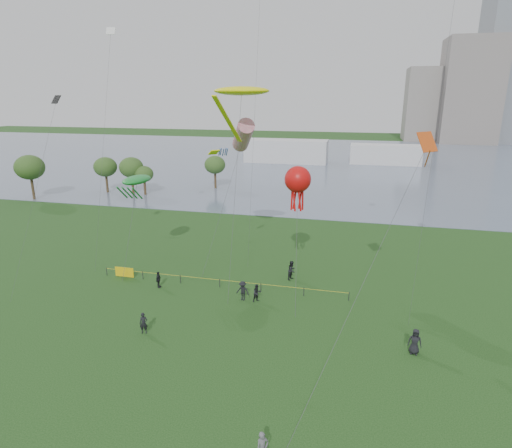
% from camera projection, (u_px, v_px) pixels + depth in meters
% --- Properties ---
extents(ground_plane, '(400.00, 400.00, 0.00)m').
position_uv_depth(ground_plane, '(217.00, 397.00, 25.79)').
color(ground_plane, '#143510').
extents(lake, '(400.00, 120.00, 0.08)m').
position_uv_depth(lake, '(332.00, 161.00, 118.87)').
color(lake, slate).
rests_on(lake, ground_plane).
extents(building_mid, '(20.00, 20.00, 38.00)m').
position_uv_depth(building_mid, '(469.00, 91.00, 160.78)').
color(building_mid, slate).
rests_on(building_mid, ground_plane).
extents(building_low, '(16.00, 18.00, 28.00)m').
position_uv_depth(building_low, '(426.00, 105.00, 170.95)').
color(building_low, gray).
rests_on(building_low, ground_plane).
extents(pavilion_left, '(22.00, 8.00, 6.00)m').
position_uv_depth(pavilion_left, '(286.00, 151.00, 116.05)').
color(pavilion_left, silver).
rests_on(pavilion_left, ground_plane).
extents(pavilion_right, '(18.00, 7.00, 5.00)m').
position_uv_depth(pavilion_right, '(385.00, 154.00, 113.15)').
color(pavilion_right, silver).
rests_on(pavilion_right, ground_plane).
extents(trees, '(32.33, 20.94, 7.74)m').
position_uv_depth(trees, '(112.00, 168.00, 77.28)').
color(trees, '#3D2D1B').
rests_on(trees, ground_plane).
extents(fence, '(24.07, 0.07, 1.05)m').
position_uv_depth(fence, '(160.00, 276.00, 41.80)').
color(fence, black).
rests_on(fence, ground_plane).
extents(kite_flyer, '(0.77, 0.73, 1.77)m').
position_uv_depth(kite_flyer, '(262.00, 448.00, 20.94)').
color(kite_flyer, '#585A60').
rests_on(kite_flyer, ground_plane).
extents(spectator_a, '(0.98, 0.98, 1.60)m').
position_uv_depth(spectator_a, '(257.00, 293.00, 37.57)').
color(spectator_a, black).
rests_on(spectator_a, ground_plane).
extents(spectator_b, '(1.24, 0.81, 1.80)m').
position_uv_depth(spectator_b, '(243.00, 291.00, 37.78)').
color(spectator_b, black).
rests_on(spectator_b, ground_plane).
extents(spectator_c, '(0.44, 0.95, 1.58)m').
position_uv_depth(spectator_c, '(158.00, 280.00, 40.32)').
color(spectator_c, black).
rests_on(spectator_c, ground_plane).
extents(spectator_d, '(0.99, 0.70, 1.90)m').
position_uv_depth(spectator_d, '(415.00, 342.00, 29.90)').
color(spectator_d, black).
rests_on(spectator_d, ground_plane).
extents(spectator_f, '(0.71, 0.57, 1.69)m').
position_uv_depth(spectator_f, '(144.00, 323.00, 32.52)').
color(spectator_f, black).
rests_on(spectator_f, ground_plane).
extents(spectator_g, '(1.03, 1.14, 1.92)m').
position_uv_depth(spectator_g, '(292.00, 270.00, 42.07)').
color(spectator_g, black).
rests_on(spectator_g, ground_plane).
extents(kite_stingray, '(5.11, 10.07, 18.26)m').
position_uv_depth(kite_stingray, '(241.00, 92.00, 38.28)').
color(kite_stingray, '#3F3F42').
extents(kite_windsock, '(4.51, 8.77, 15.40)m').
position_uv_depth(kite_windsock, '(243.00, 136.00, 43.79)').
color(kite_windsock, '#3F3F42').
extents(kite_creature, '(2.28, 6.07, 9.75)m').
position_uv_depth(kite_creature, '(137.00, 180.00, 42.88)').
color(kite_creature, '#3F3F42').
extents(kite_octopus, '(2.44, 8.38, 11.35)m').
position_uv_depth(kite_octopus, '(298.00, 180.00, 39.02)').
color(kite_octopus, '#3F3F42').
extents(kite_delta, '(8.05, 15.48, 15.12)m').
position_uv_depth(kite_delta, '(422.00, 155.00, 28.39)').
color(kite_delta, '#3F3F42').
extents(small_kites, '(40.68, 14.12, 13.95)m').
position_uv_depth(small_kites, '(258.00, 17.00, 36.00)').
color(small_kites, white).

